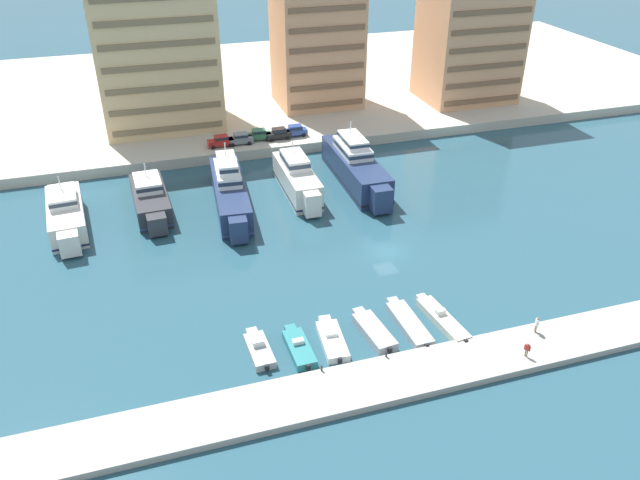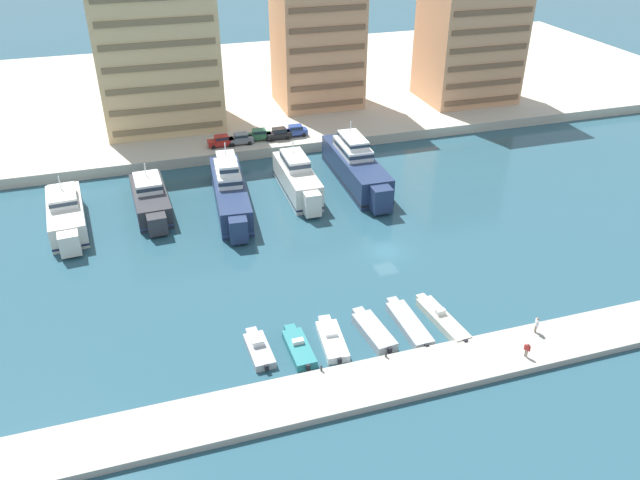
{
  "view_description": "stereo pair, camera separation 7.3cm",
  "coord_description": "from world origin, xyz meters",
  "px_view_note": "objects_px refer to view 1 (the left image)",
  "views": [
    {
      "loc": [
        -26.63,
        -58.39,
        39.54
      ],
      "look_at": [
        -8.11,
        0.97,
        2.5
      ],
      "focal_mm": 35.0,
      "sensor_mm": 36.0,
      "label": 1
    },
    {
      "loc": [
        -26.56,
        -58.41,
        39.54
      ],
      "look_at": [
        -8.11,
        0.97,
        2.5
      ],
      "focal_mm": 35.0,
      "sensor_mm": 36.0,
      "label": 2
    }
  ],
  "objects_px": {
    "motorboat_teal_left": "(299,348)",
    "motorboat_grey_center": "(409,323)",
    "yacht_charcoal_left": "(150,199)",
    "car_blue_center": "(295,130)",
    "yacht_ivory_far_left": "(66,215)",
    "pedestrian_mid_deck": "(527,348)",
    "yacht_ivory_center_left": "(297,179)",
    "yacht_navy_center": "(356,166)",
    "car_red_far_left": "(221,141)",
    "yacht_navy_mid_left": "(230,190)",
    "motorboat_grey_far_left": "(259,349)",
    "car_black_center_left": "(279,133)",
    "motorboat_cream_center_right": "(442,319)",
    "car_green_mid_left": "(258,134)",
    "motorboat_grey_center_left": "(373,331)",
    "car_grey_left": "(240,138)",
    "pedestrian_near_edge": "(537,323)",
    "motorboat_white_mid_left": "(332,339)"
  },
  "relations": [
    {
      "from": "motorboat_teal_left",
      "to": "motorboat_grey_center",
      "type": "bearing_deg",
      "value": 1.57
    },
    {
      "from": "yacht_charcoal_left",
      "to": "car_blue_center",
      "type": "height_order",
      "value": "yacht_charcoal_left"
    },
    {
      "from": "yacht_ivory_far_left",
      "to": "pedestrian_mid_deck",
      "type": "bearing_deg",
      "value": -43.65
    },
    {
      "from": "motorboat_teal_left",
      "to": "car_blue_center",
      "type": "xyz_separation_m",
      "value": [
        13.34,
        49.97,
        2.18
      ]
    },
    {
      "from": "car_blue_center",
      "to": "motorboat_teal_left",
      "type": "bearing_deg",
      "value": -104.95
    },
    {
      "from": "yacht_ivory_far_left",
      "to": "yacht_ivory_center_left",
      "type": "height_order",
      "value": "yacht_ivory_center_left"
    },
    {
      "from": "yacht_navy_center",
      "to": "car_red_far_left",
      "type": "height_order",
      "value": "yacht_navy_center"
    },
    {
      "from": "yacht_ivory_center_left",
      "to": "pedestrian_mid_deck",
      "type": "bearing_deg",
      "value": -75.05
    },
    {
      "from": "motorboat_grey_center",
      "to": "car_red_far_left",
      "type": "xyz_separation_m",
      "value": [
        -10.57,
        48.75,
        2.2
      ]
    },
    {
      "from": "yacht_navy_mid_left",
      "to": "motorboat_grey_far_left",
      "type": "relative_size",
      "value": 3.49
    },
    {
      "from": "yacht_navy_mid_left",
      "to": "car_black_center_left",
      "type": "height_order",
      "value": "yacht_navy_mid_left"
    },
    {
      "from": "yacht_navy_center",
      "to": "pedestrian_mid_deck",
      "type": "distance_m",
      "value": 41.41
    },
    {
      "from": "yacht_charcoal_left",
      "to": "pedestrian_mid_deck",
      "type": "bearing_deg",
      "value": -53.07
    },
    {
      "from": "motorboat_cream_center_right",
      "to": "car_green_mid_left",
      "type": "distance_m",
      "value": 50.69
    },
    {
      "from": "motorboat_cream_center_right",
      "to": "car_green_mid_left",
      "type": "xyz_separation_m",
      "value": [
        -7.79,
        50.04,
        2.18
      ]
    },
    {
      "from": "motorboat_grey_center_left",
      "to": "yacht_navy_center",
      "type": "bearing_deg",
      "value": 72.77
    },
    {
      "from": "yacht_ivory_far_left",
      "to": "yacht_navy_center",
      "type": "bearing_deg",
      "value": 2.61
    },
    {
      "from": "yacht_charcoal_left",
      "to": "motorboat_grey_center_left",
      "type": "distance_m",
      "value": 38.25
    },
    {
      "from": "car_red_far_left",
      "to": "car_green_mid_left",
      "type": "bearing_deg",
      "value": 7.93
    },
    {
      "from": "yacht_charcoal_left",
      "to": "pedestrian_mid_deck",
      "type": "height_order",
      "value": "yacht_charcoal_left"
    },
    {
      "from": "motorboat_teal_left",
      "to": "motorboat_grey_center_left",
      "type": "relative_size",
      "value": 0.91
    },
    {
      "from": "car_black_center_left",
      "to": "car_blue_center",
      "type": "relative_size",
      "value": 1.01
    },
    {
      "from": "car_grey_left",
      "to": "car_green_mid_left",
      "type": "relative_size",
      "value": 0.98
    },
    {
      "from": "yacht_ivory_center_left",
      "to": "motorboat_grey_far_left",
      "type": "bearing_deg",
      "value": -111.7
    },
    {
      "from": "yacht_navy_mid_left",
      "to": "motorboat_grey_center_left",
      "type": "distance_m",
      "value": 32.55
    },
    {
      "from": "yacht_navy_center",
      "to": "motorboat_grey_center",
      "type": "xyz_separation_m",
      "value": [
        -6.53,
        -33.32,
        -2.08
      ]
    },
    {
      "from": "car_black_center_left",
      "to": "pedestrian_mid_deck",
      "type": "height_order",
      "value": "car_black_center_left"
    },
    {
      "from": "motorboat_grey_far_left",
      "to": "pedestrian_near_edge",
      "type": "height_order",
      "value": "pedestrian_near_edge"
    },
    {
      "from": "motorboat_white_mid_left",
      "to": "car_red_far_left",
      "type": "xyz_separation_m",
      "value": [
        -2.44,
        48.85,
        2.22
      ]
    },
    {
      "from": "car_grey_left",
      "to": "pedestrian_mid_deck",
      "type": "relative_size",
      "value": 2.65
    },
    {
      "from": "motorboat_teal_left",
      "to": "motorboat_grey_far_left",
      "type": "bearing_deg",
      "value": 165.93
    },
    {
      "from": "pedestrian_near_edge",
      "to": "motorboat_grey_center_left",
      "type": "bearing_deg",
      "value": 161.29
    },
    {
      "from": "yacht_charcoal_left",
      "to": "motorboat_teal_left",
      "type": "distance_m",
      "value": 35.23
    },
    {
      "from": "yacht_navy_center",
      "to": "motorboat_teal_left",
      "type": "xyz_separation_m",
      "value": [
        -18.05,
        -33.63,
        -2.05
      ]
    },
    {
      "from": "motorboat_teal_left",
      "to": "car_red_far_left",
      "type": "bearing_deg",
      "value": 88.88
    },
    {
      "from": "yacht_navy_center",
      "to": "car_black_center_left",
      "type": "distance_m",
      "value": 17.56
    },
    {
      "from": "motorboat_white_mid_left",
      "to": "yacht_navy_mid_left",
      "type": "bearing_deg",
      "value": 97.65
    },
    {
      "from": "yacht_ivory_far_left",
      "to": "motorboat_grey_center",
      "type": "xyz_separation_m",
      "value": [
        33.28,
        -31.51,
        -1.44
      ]
    },
    {
      "from": "motorboat_cream_center_right",
      "to": "car_red_far_left",
      "type": "xyz_separation_m",
      "value": [
        -14.06,
        49.17,
        2.18
      ]
    },
    {
      "from": "motorboat_grey_center_left",
      "to": "car_blue_center",
      "type": "xyz_separation_m",
      "value": [
        5.68,
        49.85,
        2.11
      ]
    },
    {
      "from": "yacht_ivory_far_left",
      "to": "motorboat_white_mid_left",
      "type": "bearing_deg",
      "value": -51.48
    },
    {
      "from": "yacht_ivory_center_left",
      "to": "motorboat_grey_center_left",
      "type": "height_order",
      "value": "yacht_ivory_center_left"
    },
    {
      "from": "motorboat_grey_center",
      "to": "motorboat_cream_center_right",
      "type": "bearing_deg",
      "value": -6.81
    },
    {
      "from": "yacht_charcoal_left",
      "to": "yacht_navy_center",
      "type": "height_order",
      "value": "yacht_navy_center"
    },
    {
      "from": "motorboat_teal_left",
      "to": "car_blue_center",
      "type": "distance_m",
      "value": 51.76
    },
    {
      "from": "yacht_navy_center",
      "to": "motorboat_grey_center_left",
      "type": "height_order",
      "value": "yacht_navy_center"
    },
    {
      "from": "car_blue_center",
      "to": "pedestrian_near_edge",
      "type": "height_order",
      "value": "car_blue_center"
    },
    {
      "from": "car_red_far_left",
      "to": "yacht_charcoal_left",
      "type": "bearing_deg",
      "value": -127.76
    },
    {
      "from": "motorboat_grey_center",
      "to": "car_black_center_left",
      "type": "relative_size",
      "value": 2.0
    },
    {
      "from": "motorboat_teal_left",
      "to": "pedestrian_near_edge",
      "type": "relative_size",
      "value": 3.7
    }
  ]
}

